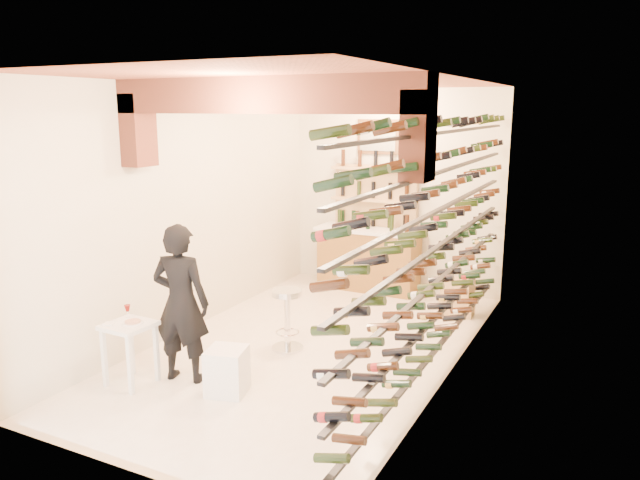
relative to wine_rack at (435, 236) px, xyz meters
The scene contains 11 objects.
ground 2.18m from the wine_rack, behind, with size 6.00×6.00×0.00m, color white.
room_shell 1.70m from the wine_rack, behind, with size 3.52×6.02×3.21m.
wine_rack is the anchor object (origin of this frame).
back_counter 3.38m from the wine_rack, 124.66° to the left, with size 1.70×0.62×1.29m.
back_shelving 3.44m from the wine_rack, 122.37° to the left, with size 1.40×0.31×2.73m.
tasting_table 3.41m from the wine_rack, 147.53° to the right, with size 0.49×0.49×0.82m.
white_stool 2.61m from the wine_rack, 139.19° to the right, with size 0.39×0.39×0.48m, color white.
person 2.81m from the wine_rack, 148.70° to the right, with size 0.63×0.41×1.73m, color black.
chrome_barstool 2.08m from the wine_rack, behind, with size 0.39×0.39×0.75m.
crate_lower 2.49m from the wine_rack, 95.96° to the left, with size 0.47×0.33×0.28m, color tan.
crate_upper 2.35m from the wine_rack, 95.96° to the left, with size 0.41×0.29×0.24m, color tan.
Camera 1 is at (3.32, -6.30, 2.89)m, focal length 34.36 mm.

